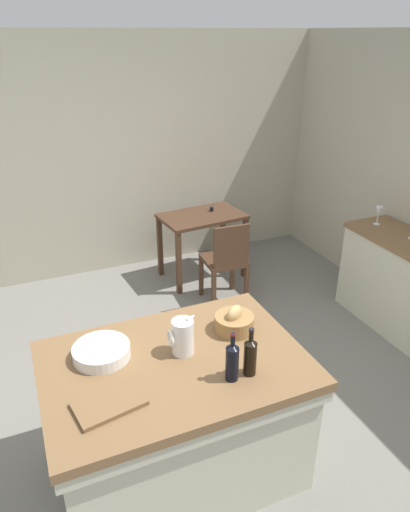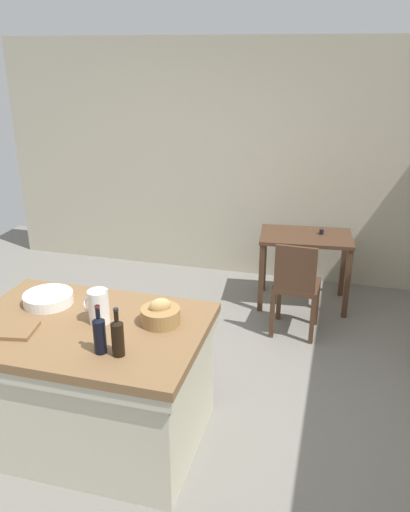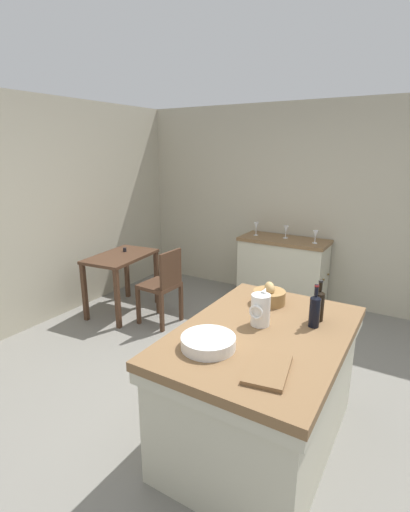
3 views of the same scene
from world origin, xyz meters
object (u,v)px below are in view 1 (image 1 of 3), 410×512
pitcher (183,336)px  island_table (176,413)px  writing_desk (202,225)px  bread_basket (234,322)px  side_cabinet (399,283)px  wine_bottle_dark (250,356)px  wash_bowl (102,352)px  cutting_board (109,404)px  wine_bottle_amber (232,361)px  wine_glass_middle (379,212)px  wooden_chair (226,260)px

pitcher → island_table: bearing=-141.5°
writing_desk → bread_basket: (-0.72, -2.24, 0.30)m
side_cabinet → pitcher: 2.57m
writing_desk → wine_bottle_dark: (-0.83, -2.65, 0.36)m
island_table → wash_bowl: size_ratio=4.53×
cutting_board → wine_bottle_amber: wine_bottle_amber is taller
wash_bowl → cutting_board: bearing=-96.8°
side_cabinet → wine_bottle_amber: size_ratio=3.86×
wash_bowl → cutting_board: (-0.05, -0.40, -0.02)m
writing_desk → wine_glass_middle: 1.84m
side_cabinet → pitcher: bearing=-164.0°
island_table → side_cabinet: bearing=16.8°
writing_desk → cutting_board: size_ratio=2.76×
writing_desk → wooden_chair: bearing=-91.5°
pitcher → cutting_board: (-0.50, -0.26, -0.10)m
side_cabinet → cutting_board: (-2.91, -0.95, 0.43)m
wine_bottle_dark → pitcher: bearing=130.5°
cutting_board → wine_bottle_dark: wine_bottle_dark is taller
wine_glass_middle → pitcher: bearing=-155.7°
wooden_chair → wash_bowl: wash_bowl is taller
wooden_chair → wine_glass_middle: bearing=-23.5°
cutting_board → wash_bowl: bearing=83.2°
writing_desk → wash_bowl: (-1.55, -2.19, 0.27)m
wine_bottle_amber → wine_glass_middle: wine_bottle_amber is taller
writing_desk → wooden_chair: size_ratio=1.04×
bread_basket → pitcher: bearing=-167.2°
wine_glass_middle → wine_bottle_dark: bearing=-146.6°
island_table → bread_basket: size_ratio=6.06×
bread_basket → wine_glass_middle: wine_glass_middle is taller
side_cabinet → pitcher: size_ratio=4.44×
pitcher → cutting_board: bearing=-152.5°
writing_desk → cutting_board: (-1.60, -2.59, 0.25)m
wooden_chair → wine_bottle_amber: bearing=-114.9°
wooden_chair → cutting_board: bearing=-129.4°
wooden_chair → wine_glass_middle: size_ratio=5.08×
wooden_chair → bread_basket: (-0.71, -1.58, 0.43)m
writing_desk → bread_basket: size_ratio=3.84×
pitcher → wooden_chair: bearing=56.9°
wash_bowl → wine_bottle_dark: (0.72, -0.46, 0.08)m
island_table → side_cabinet: side_cabinet is taller
bread_basket → wine_bottle_amber: size_ratio=0.83×
wine_bottle_dark → cutting_board: bearing=175.5°
wash_bowl → wooden_chair: bearing=44.8°
writing_desk → wine_bottle_amber: bearing=-109.5°
writing_desk → wine_bottle_dark: bearing=-107.4°
wooden_chair → pitcher: (-1.09, -1.67, 0.48)m
writing_desk → wine_glass_middle: bearing=-43.4°
island_table → wine_bottle_amber: bearing=-48.1°
wash_bowl → bread_basket: bearing=-4.0°
pitcher → bread_basket: pitcher is taller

